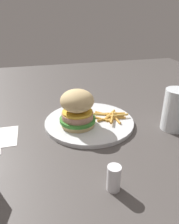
% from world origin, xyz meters
% --- Properties ---
extents(ground_plane, '(1.60, 1.60, 0.00)m').
position_xyz_m(ground_plane, '(0.00, 0.00, 0.00)').
color(ground_plane, '#47423F').
extents(plate, '(0.27, 0.27, 0.01)m').
position_xyz_m(plate, '(-0.01, 0.00, 0.01)').
color(plate, silver).
rests_on(plate, ground_plane).
extents(sandwich, '(0.11, 0.11, 0.11)m').
position_xyz_m(sandwich, '(0.03, 0.02, 0.07)').
color(sandwich, tan).
rests_on(sandwich, plate).
extents(fries_pile, '(0.11, 0.10, 0.01)m').
position_xyz_m(fries_pile, '(-0.08, 0.00, 0.02)').
color(fries_pile, gold).
rests_on(fries_pile, plate).
extents(drink_glass, '(0.07, 0.07, 0.12)m').
position_xyz_m(drink_glass, '(-0.25, 0.09, 0.06)').
color(drink_glass, silver).
rests_on(drink_glass, ground_plane).
extents(salt_shaker, '(0.03, 0.03, 0.06)m').
position_xyz_m(salt_shaker, '(0.01, 0.27, 0.03)').
color(salt_shaker, white).
rests_on(salt_shaker, ground_plane).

